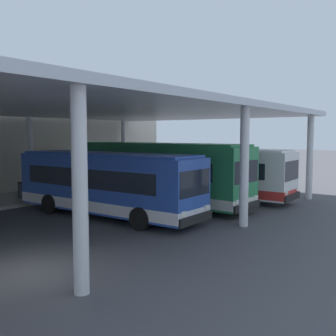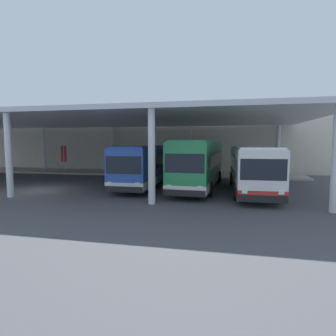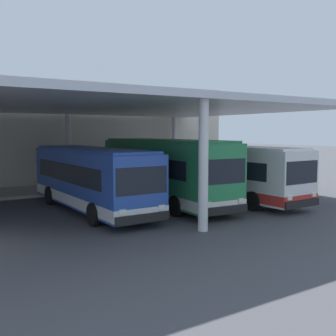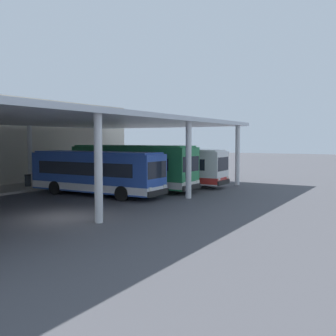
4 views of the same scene
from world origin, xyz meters
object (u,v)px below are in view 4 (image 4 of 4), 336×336
at_px(bus_nearest_bay, 96,173).
at_px(trash_bin, 28,180).
at_px(bus_middle_bay, 168,167).
at_px(bench_waiting, 49,178).
at_px(bus_second_bay, 132,167).

bearing_deg(bus_nearest_bay, trash_bin, 88.69).
height_order(bus_middle_bay, bench_waiting, bus_middle_bay).
xyz_separation_m(bench_waiting, trash_bin, (-2.62, -0.41, 0.01)).
bearing_deg(bus_middle_bay, bus_nearest_bay, 171.18).
distance_m(bus_nearest_bay, bus_middle_bay, 8.06).
distance_m(bench_waiting, trash_bin, 2.65).
distance_m(bus_second_bay, trash_bin, 8.69).
bearing_deg(bench_waiting, bus_nearest_bay, -109.39).
xyz_separation_m(bus_nearest_bay, bench_waiting, (2.79, 7.94, -0.99)).
relative_size(bus_nearest_bay, bus_second_bay, 0.92).
bearing_deg(bus_middle_bay, bus_second_bay, 162.90).
relative_size(bus_second_bay, bench_waiting, 6.36).
bearing_deg(bus_middle_bay, bench_waiting, 119.43).
distance_m(bus_nearest_bay, bus_second_bay, 4.22).
bearing_deg(trash_bin, bench_waiting, 8.97).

